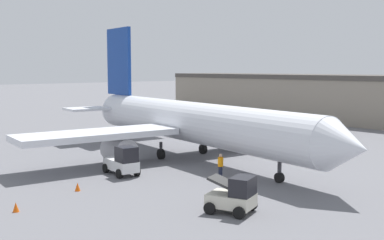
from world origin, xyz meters
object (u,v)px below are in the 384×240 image
Objects in this scene: safety_cone_far at (16,207)px; belt_loader_truck at (234,195)px; airplane at (185,121)px; ground_crew_worker at (221,165)px; safety_cone_near at (78,187)px; baggage_tug at (123,162)px.

belt_loader_truck is at bearing 47.61° from safety_cone_far.
airplane is at bearing 109.32° from safety_cone_far.
ground_crew_worker is 3.23× the size of safety_cone_near.
ground_crew_worker is at bearing 83.25° from safety_cone_far.
ground_crew_worker is 0.51× the size of baggage_tug.
airplane reaches higher than baggage_tug.
safety_cone_near is at bearing 111.29° from safety_cone_far.
safety_cone_far is at bearing -63.89° from airplane.
airplane is 8.91m from ground_crew_worker.
belt_loader_truck is (11.91, -0.64, -0.03)m from baggage_tug.
ground_crew_worker is at bearing -16.87° from airplane.
safety_cone_far is at bearing -152.77° from belt_loader_truck.
safety_cone_far is at bearing -99.89° from ground_crew_worker.
baggage_tug is 6.29× the size of safety_cone_far.
ground_crew_worker is at bearing 69.52° from safety_cone_near.
airplane is 8.80m from baggage_tug.
ground_crew_worker is at bearing 119.78° from belt_loader_truck.
belt_loader_truck is at bearing 22.49° from safety_cone_near.
airplane is at bearing 127.99° from belt_loader_truck.
belt_loader_truck is (14.32, -8.82, -2.24)m from airplane.
safety_cone_near is at bearing -113.61° from ground_crew_worker.
baggage_tug is at bearing -142.47° from ground_crew_worker.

